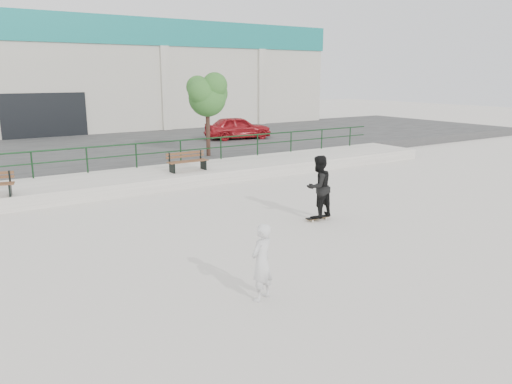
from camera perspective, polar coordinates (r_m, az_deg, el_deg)
ground at (r=11.60m, az=0.59°, el=-8.27°), size 120.00×120.00×0.00m
ledge at (r=19.83m, az=-14.84°, el=1.13°), size 30.00×3.00×0.50m
parking_strip at (r=27.92m, az=-20.44°, el=4.15°), size 60.00×14.00×0.50m
railing at (r=20.88m, az=-16.14°, el=4.42°), size 28.00×0.06×1.03m
commercial_building at (r=41.40m, az=-25.46°, el=12.42°), size 44.20×16.33×8.00m
bench_right at (r=20.17m, az=-7.86°, el=3.47°), size 1.66×0.51×0.76m
tree at (r=23.74m, az=-5.55°, el=11.13°), size 2.18×1.94×3.88m
red_car at (r=30.19m, az=-2.09°, el=7.36°), size 4.20×2.30×1.35m
skateboard at (r=15.11m, az=7.05°, el=-2.93°), size 0.78×0.23×0.09m
standing_skater at (r=14.87m, az=7.15°, el=0.61°), size 1.00×0.83×1.87m
seated_skater at (r=9.61m, az=0.66°, el=-8.03°), size 0.65×0.54×1.53m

